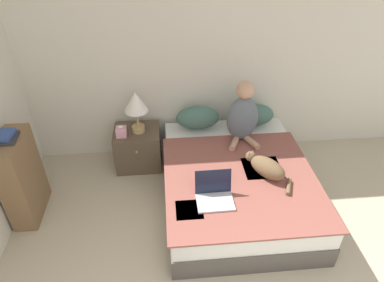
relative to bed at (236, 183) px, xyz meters
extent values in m
cube|color=beige|center=(-0.13, 1.04, 1.04)|extent=(5.46, 0.05, 2.55)
cube|color=#4C4742|center=(0.00, 0.01, -0.11)|extent=(1.50, 1.94, 0.24)
cube|color=silver|center=(0.00, 0.01, 0.11)|extent=(1.48, 1.91, 0.21)
cube|color=brown|center=(0.00, -0.19, 0.23)|extent=(1.54, 1.55, 0.02)
cube|color=#B2BC70|center=(0.26, -0.04, 0.23)|extent=(0.39, 0.36, 0.01)
cube|color=#B2BC70|center=(-0.56, -0.57, 0.23)|extent=(0.25, 0.25, 0.01)
ellipsoid|color=#42665B|center=(-0.34, 0.80, 0.38)|extent=(0.53, 0.29, 0.28)
ellipsoid|color=#42665B|center=(0.34, 0.80, 0.38)|extent=(0.53, 0.29, 0.28)
ellipsoid|color=slate|center=(0.14, 0.51, 0.51)|extent=(0.36, 0.20, 0.55)
sphere|color=tan|center=(0.14, 0.51, 0.88)|extent=(0.20, 0.20, 0.20)
cylinder|color=tan|center=(0.04, 0.38, 0.27)|extent=(0.17, 0.26, 0.07)
cylinder|color=tan|center=(0.24, 0.38, 0.27)|extent=(0.17, 0.26, 0.07)
ellipsoid|color=brown|center=(0.27, -0.17, 0.34)|extent=(0.40, 0.44, 0.20)
sphere|color=brown|center=(0.13, 0.01, 0.36)|extent=(0.11, 0.11, 0.11)
cone|color=brown|center=(0.11, -0.01, 0.40)|extent=(0.05, 0.05, 0.05)
cone|color=brown|center=(0.16, 0.02, 0.40)|extent=(0.05, 0.05, 0.05)
cylinder|color=brown|center=(0.43, -0.37, 0.26)|extent=(0.12, 0.22, 0.04)
cube|color=#B7B7BC|center=(-0.31, -0.50, 0.25)|extent=(0.35, 0.25, 0.02)
cube|color=black|center=(-0.31, -0.36, 0.37)|extent=(0.34, 0.07, 0.24)
cube|color=brown|center=(-1.09, 0.74, 0.02)|extent=(0.55, 0.46, 0.51)
sphere|color=tan|center=(-1.09, 0.50, 0.13)|extent=(0.03, 0.03, 0.03)
cylinder|color=tan|center=(-1.06, 0.72, 0.31)|extent=(0.15, 0.15, 0.07)
cylinder|color=tan|center=(-1.06, 0.72, 0.45)|extent=(0.02, 0.02, 0.21)
cone|color=white|center=(-1.06, 0.72, 0.67)|extent=(0.27, 0.27, 0.23)
cube|color=#E09EB2|center=(-1.25, 0.64, 0.33)|extent=(0.12, 0.12, 0.11)
ellipsoid|color=white|center=(-1.25, 0.64, 0.40)|extent=(0.06, 0.04, 0.03)
cube|color=brown|center=(-2.21, 0.01, 0.24)|extent=(0.24, 0.57, 0.95)
cube|color=#2D2D33|center=(-2.21, 0.01, 0.73)|extent=(0.20, 0.23, 0.03)
cube|color=#334C8E|center=(-2.22, 0.02, 0.77)|extent=(0.14, 0.20, 0.04)
camera|label=1|loc=(-0.73, -2.74, 2.55)|focal=32.00mm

